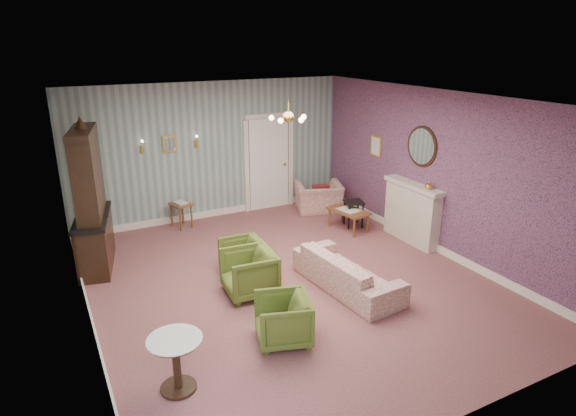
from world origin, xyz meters
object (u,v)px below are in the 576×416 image
sofa_chintz (348,266)px  side_table_black (353,214)px  fireplace (412,213)px  pedestal_table (177,364)px  olive_chair_a (283,317)px  olive_chair_b (249,271)px  coffee_table (348,220)px  olive_chair_c (243,256)px  wingback_chair (319,193)px  dresser (89,196)px

sofa_chintz → side_table_black: 2.71m
fireplace → pedestal_table: bearing=-157.7°
olive_chair_a → olive_chair_b: size_ratio=0.91×
fireplace → coffee_table: (-0.73, 1.04, -0.36)m
olive_chair_c → olive_chair_a: bearing=-6.0°
sofa_chintz → fireplace: bearing=-69.3°
olive_chair_b → pedestal_table: (-1.57, -1.64, -0.05)m
sofa_chintz → coffee_table: bearing=-39.2°
fireplace → side_table_black: 1.30m
olive_chair_a → olive_chair_b: olive_chair_b is taller
wingback_chair → pedestal_table: (-4.47, -4.41, -0.10)m
side_table_black → dresser: bearing=174.3°
dresser → coffee_table: bearing=4.7°
olive_chair_a → olive_chair_c: bearing=-170.5°
fireplace → olive_chair_b: bearing=-172.4°
fireplace → side_table_black: fireplace is taller
olive_chair_a → wingback_chair: bearing=161.2°
olive_chair_c → pedestal_table: size_ratio=1.01×
olive_chair_b → pedestal_table: 2.27m
fireplace → pedestal_table: fireplace is taller
olive_chair_c → coffee_table: 2.82m
olive_chair_c → wingback_chair: 3.46m
olive_chair_c → fireplace: fireplace is taller
coffee_table → pedestal_table: bearing=-144.5°
olive_chair_c → wingback_chair: wingback_chair is taller
olive_chair_a → wingback_chair: 5.11m
wingback_chair → sofa_chintz: bearing=85.9°
side_table_black → pedestal_table: size_ratio=0.83×
side_table_black → coffee_table: bearing=-151.3°
wingback_chair → coffee_table: bearing=107.3°
sofa_chintz → fireplace: 2.39m
olive_chair_a → side_table_black: (3.15, 2.97, -0.07)m
olive_chair_c → sofa_chintz: bearing=48.4°
olive_chair_b → pedestal_table: olive_chair_b is taller
dresser → olive_chair_b: bearing=-35.6°
olive_chair_b → coffee_table: olive_chair_b is taller
sofa_chintz → fireplace: size_ratio=1.41×
wingback_chair → coffee_table: 1.28m
olive_chair_a → pedestal_table: size_ratio=1.04×
olive_chair_c → coffee_table: olive_chair_c is taller
olive_chair_b → olive_chair_c: 0.67m
olive_chair_b → wingback_chair: 4.01m
fireplace → coffee_table: 1.32m
pedestal_table → fireplace: bearing=22.3°
coffee_table → wingback_chair: bearing=87.6°
wingback_chair → pedestal_table: wingback_chair is taller
pedestal_table → wingback_chair: bearing=44.7°
olive_chair_a → side_table_black: 4.34m
olive_chair_a → sofa_chintz: sofa_chintz is taller
olive_chair_b → pedestal_table: size_ratio=1.15×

